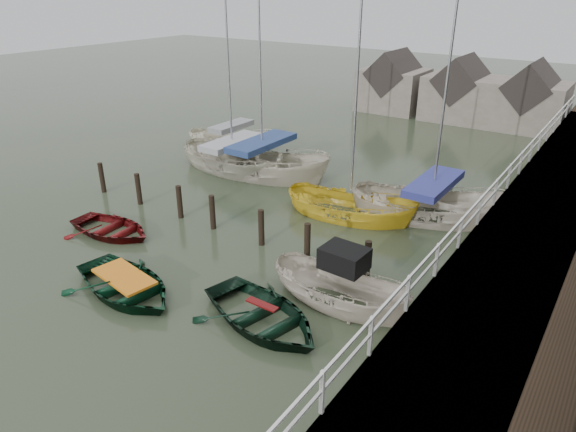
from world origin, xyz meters
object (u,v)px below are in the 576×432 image
Objects in this scene: rowboat_red at (112,234)px; sailboat_e at (232,146)px; rowboat_dkgreen at (263,324)px; rowboat_green at (127,293)px; motorboat at (339,302)px; sailboat_a at (233,169)px; sailboat_c at (350,216)px; sailboat_d at (430,216)px; sailboat_b at (263,174)px.

sailboat_e reaches higher than rowboat_red.
rowboat_red is 0.87× the size of rowboat_dkgreen.
motorboat is at bearing -51.78° from rowboat_green.
sailboat_a is 4.15m from sailboat_e.
sailboat_d reaches higher than sailboat_c.
sailboat_d is at bearing -52.62° from rowboat_red.
rowboat_red is 12.76m from sailboat_d.
motorboat reaches higher than rowboat_dkgreen.
rowboat_green reaches higher than rowboat_red.
sailboat_b is (-7.48, 9.83, 0.06)m from rowboat_dkgreen.
motorboat is at bearing -139.56° from sailboat_b.
motorboat is 0.41× the size of sailboat_a.
sailboat_e is at bearing 58.23° from sailboat_c.
sailboat_d is at bearing -99.19° from sailboat_b.
sailboat_b is (-8.80, 7.75, -0.03)m from motorboat.
rowboat_red is 9.62m from motorboat.
sailboat_a is (-10.46, 7.43, -0.02)m from motorboat.
sailboat_e reaches higher than rowboat_dkgreen.
rowboat_green is 11.67m from sailboat_a.
rowboat_red is 0.30× the size of sailboat_b.
rowboat_green is 0.42× the size of sailboat_c.
rowboat_green is 12.29m from sailboat_d.
sailboat_a reaches higher than rowboat_dkgreen.
sailboat_e is at bearing 13.54° from rowboat_red.
motorboat is (5.77, 3.26, 0.09)m from rowboat_green.
sailboat_b is (1.66, 0.32, -0.00)m from sailboat_a.
sailboat_b is 6.32m from sailboat_c.
sailboat_d reaches higher than rowboat_red.
sailboat_c is 1.05× the size of sailboat_e.
rowboat_dkgreen is 0.44× the size of sailboat_e.
sailboat_c is at bearing -135.92° from sailboat_e.
sailboat_d is (1.32, 9.68, 0.07)m from rowboat_dkgreen.
sailboat_a is 0.93× the size of sailboat_b.
sailboat_c is at bearing -49.61° from rowboat_red.
sailboat_c is 3.30m from sailboat_d.
sailboat_a is 1.19× the size of sailboat_e.
sailboat_a reaches higher than sailboat_e.
sailboat_a is 10.46m from sailboat_d.
rowboat_dkgreen reaches higher than rowboat_green.
sailboat_c is at bearing -9.45° from rowboat_green.
sailboat_c reaches higher than motorboat.
rowboat_red is 0.32× the size of sailboat_a.
rowboat_dkgreen is 2.47m from motorboat.
rowboat_green is at bearing 154.54° from sailboat_c.
sailboat_b reaches higher than sailboat_e.
sailboat_c reaches higher than rowboat_dkgreen.
sailboat_a reaches higher than sailboat_c.
sailboat_b is 8.80m from sailboat_d.
sailboat_a is (-4.69, 10.69, 0.06)m from rowboat_green.
motorboat is (9.58, 0.83, 0.09)m from rowboat_red.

